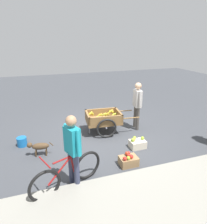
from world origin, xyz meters
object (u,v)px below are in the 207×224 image
Objects in this scene: vendor_person at (137,102)px; mixed_fruit_crate at (128,160)px; dog at (39,146)px; plastic_bucket at (22,142)px; apple_crate at (137,143)px; fruit_cart at (104,119)px; bicycle at (68,174)px; cyclist_person at (73,146)px.

vendor_person reaches higher than mixed_fruit_crate.
dog is 2.42× the size of plastic_bucket.
apple_crate is 0.91m from mixed_fruit_crate.
plastic_bucket is at bearing -35.85° from mixed_fruit_crate.
fruit_cart is 2.55m from plastic_bucket.
plastic_bucket is at bearing -65.27° from bicycle.
bicycle is 0.62m from cyclist_person.
fruit_cart is 1.10× the size of bicycle.
mixed_fruit_crate is at bearing 151.04° from dog.
vendor_person is 1.03× the size of bicycle.
bicycle is at bearing 109.69° from dog.
bicycle reaches higher than dog.
plastic_bucket is 3.32m from apple_crate.
bicycle is 2.33× the size of dog.
mixed_fruit_crate reaches higher than apple_crate.
mixed_fruit_crate is (0.01, 1.97, -0.31)m from fruit_cart.
vendor_person is at bearing -179.39° from plastic_bucket.
cyclist_person reaches higher than bicycle.
dog is at bearing 12.73° from vendor_person.
vendor_person reaches higher than bicycle.
plastic_bucket is (1.14, -2.11, -0.82)m from cyclist_person.
bicycle is 0.98× the size of cyclist_person.
vendor_person is 3.32m from cyclist_person.
vendor_person is at bearing -139.69° from cyclist_person.
vendor_person reaches higher than cyclist_person.
bicycle is 2.40m from plastic_bucket.
fruit_cart is 3.89× the size of mixed_fruit_crate.
fruit_cart is at bearing -176.71° from plastic_bucket.
vendor_person is 2.39× the size of dog.
mixed_fruit_crate reaches higher than plastic_bucket.
plastic_bucket is 0.63× the size of mixed_fruit_crate.
bicycle is (1.53, 2.31, -0.08)m from fruit_cart.
apple_crate is (-3.12, 1.14, -0.00)m from plastic_bucket.
plastic_bucket is at bearing -55.69° from dog.
mixed_fruit_crate is at bearing -168.23° from cyclist_person.
cyclist_person reaches higher than plastic_bucket.
vendor_person is 3.36m from dog.
mixed_fruit_crate is (-1.38, -0.29, -0.82)m from cyclist_person.
vendor_person is 3.76m from plastic_bucket.
bicycle is 2.37m from apple_crate.
apple_crate is at bearing 114.64° from fruit_cart.
apple_crate is at bearing -154.05° from bicycle.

